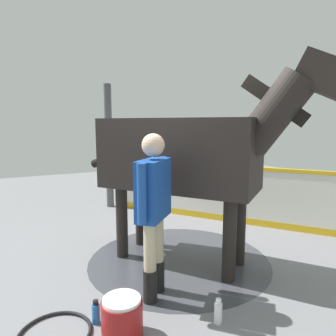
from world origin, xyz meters
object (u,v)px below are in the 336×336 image
(wash_bucket, at_px, (122,317))
(bottle_spray, at_px, (96,313))
(hose_coil, at_px, (55,334))
(handler, at_px, (154,204))
(horse, at_px, (189,153))
(bottle_shampoo, at_px, (218,312))

(wash_bucket, height_order, bottle_spray, wash_bucket)
(bottle_spray, distance_m, hose_coil, 0.38)
(wash_bucket, distance_m, hose_coil, 0.61)
(handler, height_order, bottle_spray, handler)
(horse, relative_size, wash_bucket, 7.84)
(wash_bucket, distance_m, bottle_shampoo, 0.89)
(bottle_spray, bearing_deg, wash_bucket, 120.93)
(bottle_spray, bearing_deg, bottle_shampoo, 153.47)
(bottle_spray, relative_size, hose_coil, 0.35)
(wash_bucket, bearing_deg, hose_coil, -26.56)
(horse, height_order, wash_bucket, horse)
(horse, distance_m, bottle_spray, 2.10)
(handler, xyz_separation_m, bottle_spray, (0.67, 0.18, -0.91))
(horse, relative_size, bottle_spray, 12.45)
(wash_bucket, height_order, hose_coil, wash_bucket)
(hose_coil, bearing_deg, horse, -157.54)
(wash_bucket, xyz_separation_m, hose_coil, (0.53, -0.27, -0.16))
(bottle_shampoo, bearing_deg, handler, -63.34)
(bottle_shampoo, distance_m, bottle_spray, 1.14)
(horse, relative_size, bottle_shampoo, 11.68)
(bottle_shampoo, bearing_deg, wash_bucket, -15.33)
(bottle_spray, height_order, hose_coil, bottle_spray)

